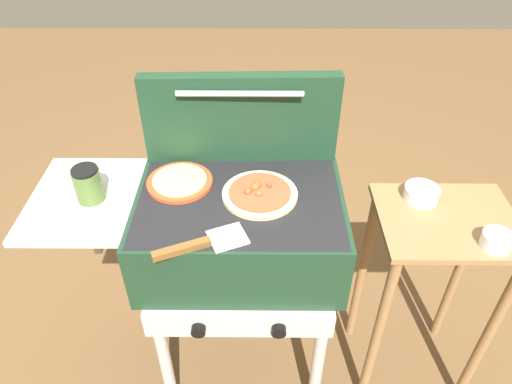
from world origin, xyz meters
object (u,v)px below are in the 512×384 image
(grill, at_px, (236,232))
(pizza_cheese, at_px, (180,181))
(topping_bowl_far, at_px, (497,241))
(pizza_pepperoni, at_px, (259,193))
(sauce_jar, at_px, (88,184))
(topping_bowl_near, at_px, (421,194))
(prep_table, at_px, (431,270))
(spatula, at_px, (201,244))

(grill, bearing_deg, pizza_cheese, 157.97)
(topping_bowl_far, bearing_deg, pizza_pepperoni, 169.55)
(sauce_jar, distance_m, topping_bowl_near, 1.05)
(pizza_cheese, xyz_separation_m, topping_bowl_far, (0.95, -0.19, -0.07))
(sauce_jar, xyz_separation_m, topping_bowl_far, (1.20, -0.11, -0.12))
(sauce_jar, relative_size, topping_bowl_far, 1.22)
(pizza_pepperoni, xyz_separation_m, pizza_cheese, (-0.25, 0.06, -0.00))
(topping_bowl_near, bearing_deg, topping_bowl_far, -53.22)
(prep_table, bearing_deg, spatula, -164.51)
(pizza_pepperoni, bearing_deg, prep_table, -0.70)
(topping_bowl_far, bearing_deg, pizza_cheese, 168.78)
(topping_bowl_near, bearing_deg, pizza_pepperoni, -170.50)
(pizza_cheese, relative_size, spatula, 0.79)
(topping_bowl_near, xyz_separation_m, topping_bowl_far, (0.16, -0.22, -0.00))
(pizza_pepperoni, height_order, spatula, pizza_pepperoni)
(topping_bowl_near, bearing_deg, spatula, -156.08)
(sauce_jar, relative_size, prep_table, 0.14)
(pizza_cheese, bearing_deg, sauce_jar, -163.39)
(prep_table, xyz_separation_m, topping_bowl_far, (0.10, -0.12, 0.26))
(sauce_jar, bearing_deg, spatula, -29.59)
(sauce_jar, xyz_separation_m, spatula, (0.35, -0.20, -0.05))
(pizza_pepperoni, distance_m, pizza_cheese, 0.26)
(grill, bearing_deg, sauce_jar, -179.24)
(grill, height_order, pizza_pepperoni, pizza_pepperoni)
(pizza_cheese, height_order, prep_table, pizza_cheese)
(prep_table, bearing_deg, pizza_pepperoni, 179.30)
(sauce_jar, relative_size, topping_bowl_near, 0.98)
(sauce_jar, bearing_deg, pizza_cheese, 16.61)
(pizza_pepperoni, bearing_deg, spatula, -125.97)
(grill, bearing_deg, pizza_pepperoni, 8.92)
(sauce_jar, height_order, topping_bowl_near, sauce_jar)
(pizza_pepperoni, xyz_separation_m, sauce_jar, (-0.51, -0.02, 0.05))
(spatula, distance_m, topping_bowl_near, 0.76)
(spatula, relative_size, prep_table, 0.32)
(spatula, height_order, prep_table, spatula)
(grill, height_order, topping_bowl_near, grill)
(grill, distance_m, pizza_cheese, 0.24)
(pizza_cheese, relative_size, sauce_jar, 1.86)
(pizza_cheese, distance_m, sauce_jar, 0.27)
(prep_table, bearing_deg, sauce_jar, -179.47)
(pizza_cheese, xyz_separation_m, prep_table, (0.85, -0.07, -0.33))
(grill, relative_size, pizza_cheese, 4.63)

